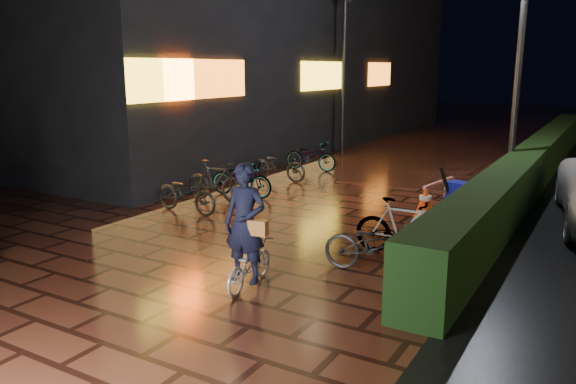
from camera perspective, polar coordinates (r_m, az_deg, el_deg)
The scene contains 10 objects.
ground at distance 9.55m, azimuth -2.82°, elevation -4.92°, with size 80.00×80.00×0.00m, color #381911.
hedge at distance 15.87m, azimuth 23.96°, elevation 2.89°, with size 0.70×20.00×1.00m, color black.
storefront_block at distance 24.05m, azimuth -7.00°, elevation 16.35°, with size 12.09×22.00×9.00m.
lamp_post_hedge at distance 13.73m, azimuth 22.45°, elevation 12.30°, with size 0.53×0.15×5.50m.
lamp_post_sf at distance 18.94m, azimuth 5.68°, elevation 12.55°, with size 0.50×0.15×5.25m.
cyclist at distance 7.37m, azimuth -4.18°, elevation -5.15°, with size 0.64×1.22×1.69m.
traffic_barrier at distance 11.79m, azimuth 15.00°, elevation -0.41°, with size 0.57×1.53×0.62m.
cart_assembly at distance 11.22m, azimuth 16.88°, elevation 0.01°, with size 0.67×0.57×1.04m.
parked_bikes_storefront at distance 13.36m, azimuth -3.57°, elevation 1.95°, with size 1.80×6.11×0.90m.
parked_bikes_hedge at distance 8.39m, azimuth 10.24°, elevation -4.54°, with size 1.60×1.51×0.90m.
Camera 1 is at (5.02, -7.60, 2.86)m, focal length 35.00 mm.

